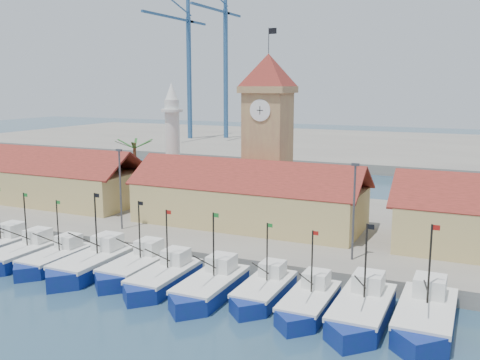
% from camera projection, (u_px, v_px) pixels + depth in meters
% --- Properties ---
extents(ground, '(400.00, 400.00, 0.00)m').
position_uv_depth(ground, '(152.00, 296.00, 44.70)').
color(ground, '#1B364A').
rests_on(ground, ground).
extents(quay, '(140.00, 32.00, 1.50)m').
position_uv_depth(quay, '(261.00, 222.00, 66.07)').
color(quay, gray).
rests_on(quay, ground).
extents(terminal, '(240.00, 80.00, 2.00)m').
position_uv_depth(terminal, '(383.00, 148.00, 143.09)').
color(terminal, gray).
rests_on(terminal, ground).
extents(boat_1, '(3.54, 9.70, 7.34)m').
position_uv_depth(boat_1, '(21.00, 255.00, 53.00)').
color(boat_1, navy).
rests_on(boat_1, ground).
extents(boat_2, '(3.31, 9.08, 6.87)m').
position_uv_depth(boat_2, '(54.00, 260.00, 51.70)').
color(boat_2, navy).
rests_on(boat_2, ground).
extents(boat_3, '(3.85, 10.53, 7.97)m').
position_uv_depth(boat_3, '(91.00, 265.00, 49.96)').
color(boat_3, navy).
rests_on(boat_3, ground).
extents(boat_4, '(3.55, 9.73, 7.36)m').
position_uv_depth(boat_4, '(135.00, 269.00, 49.18)').
color(boat_4, navy).
rests_on(boat_4, ground).
extents(boat_5, '(3.46, 9.47, 7.16)m').
position_uv_depth(boat_5, '(163.00, 279.00, 46.52)').
color(boat_5, navy).
rests_on(boat_5, ground).
extents(boat_6, '(3.59, 9.84, 7.44)m').
position_uv_depth(boat_6, '(209.00, 288.00, 44.39)').
color(boat_6, navy).
rests_on(boat_6, ground).
extents(boat_7, '(3.24, 8.87, 6.71)m').
position_uv_depth(boat_7, '(263.00, 292.00, 43.77)').
color(boat_7, navy).
rests_on(boat_7, ground).
extents(boat_8, '(3.27, 8.95, 6.77)m').
position_uv_depth(boat_8, '(308.00, 304.00, 41.29)').
color(boat_8, navy).
rests_on(boat_8, ground).
extents(boat_9, '(3.76, 10.30, 7.80)m').
position_uv_depth(boat_9, '(361.00, 313.00, 39.56)').
color(boat_9, navy).
rests_on(boat_9, ground).
extents(boat_10, '(3.90, 10.68, 8.08)m').
position_uv_depth(boat_10, '(425.00, 319.00, 38.34)').
color(boat_10, navy).
rests_on(boat_10, ground).
extents(hall_left, '(31.20, 10.13, 7.61)m').
position_uv_depth(hall_left, '(40.00, 182.00, 74.98)').
color(hall_left, tan).
rests_on(hall_left, quay).
extents(hall_center, '(27.04, 10.13, 7.61)m').
position_uv_depth(hall_center, '(248.00, 203.00, 61.92)').
color(hall_center, tan).
rests_on(hall_center, quay).
extents(clock_tower, '(5.80, 5.80, 22.70)m').
position_uv_depth(clock_tower, '(268.00, 130.00, 65.90)').
color(clock_tower, tan).
rests_on(clock_tower, quay).
extents(minaret, '(3.00, 3.00, 16.30)m').
position_uv_depth(minaret, '(173.00, 141.00, 74.21)').
color(minaret, silver).
rests_on(minaret, quay).
extents(palm_tree, '(5.60, 5.03, 8.39)m').
position_uv_depth(palm_tree, '(135.00, 166.00, 75.07)').
color(palm_tree, brown).
rests_on(palm_tree, quay).
extents(lamp_posts, '(80.70, 0.25, 9.03)m').
position_uv_depth(lamp_posts, '(221.00, 195.00, 54.12)').
color(lamp_posts, '#3F3F44').
rests_on(lamp_posts, quay).
extents(crane_blue_far, '(1.00, 32.84, 41.54)m').
position_uv_depth(crane_blue_far, '(186.00, 58.00, 152.72)').
color(crane_blue_far, '#2B5585').
rests_on(crane_blue_far, terminal).
extents(crane_blue_near, '(1.00, 29.81, 44.11)m').
position_uv_depth(crane_blue_near, '(224.00, 55.00, 154.70)').
color(crane_blue_near, '#2B5585').
rests_on(crane_blue_near, terminal).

